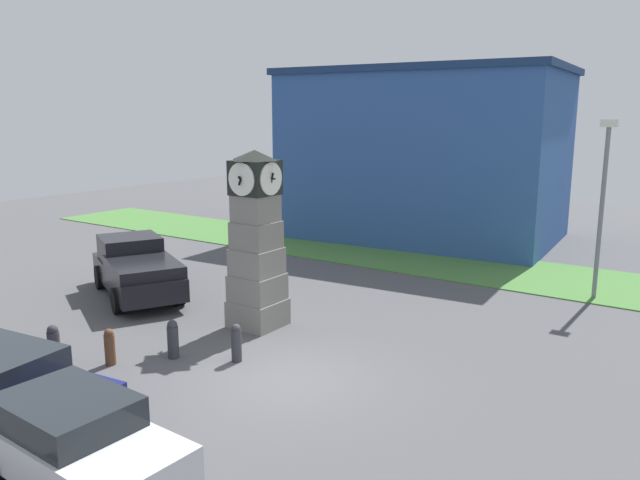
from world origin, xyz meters
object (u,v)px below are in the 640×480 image
(clock_tower, at_px, (257,247))
(car_by_building, at_px, (77,441))
(bollard_near_tower, at_px, (54,344))
(bollard_mid_row, at_px, (110,346))
(bollard_far_row, at_px, (173,339))
(car_near_tower, at_px, (0,387))
(street_lamp_near_road, at_px, (603,196))
(pickup_truck, at_px, (137,268))
(bollard_end_row, at_px, (236,343))

(clock_tower, xyz_separation_m, car_by_building, (2.58, -7.55, -1.54))
(bollard_near_tower, height_order, bollard_mid_row, bollard_near_tower)
(bollard_near_tower, xyz_separation_m, bollard_far_row, (2.14, 1.82, 0.01))
(bollard_far_row, distance_m, car_near_tower, 4.20)
(car_near_tower, relative_size, street_lamp_near_road, 0.82)
(street_lamp_near_road, bearing_deg, pickup_truck, -146.58)
(bollard_near_tower, height_order, car_by_building, car_by_building)
(car_near_tower, bearing_deg, bollard_end_row, 71.68)
(bollard_end_row, bearing_deg, car_by_building, -75.91)
(car_near_tower, bearing_deg, bollard_far_row, 87.46)
(bollard_mid_row, relative_size, car_by_building, 0.23)
(bollard_near_tower, height_order, bollard_end_row, bollard_end_row)
(bollard_mid_row, relative_size, pickup_truck, 0.16)
(bollard_far_row, height_order, car_near_tower, car_near_tower)
(clock_tower, xyz_separation_m, pickup_truck, (-5.13, -0.01, -1.36))
(car_near_tower, relative_size, pickup_truck, 0.85)
(bollard_mid_row, distance_m, bollard_end_row, 3.00)
(bollard_end_row, xyz_separation_m, pickup_truck, (-6.40, 2.29, 0.45))
(clock_tower, distance_m, car_near_tower, 7.36)
(car_by_building, distance_m, street_lamp_near_road, 16.62)
(car_near_tower, bearing_deg, car_by_building, -6.91)
(bollard_mid_row, xyz_separation_m, street_lamp_near_road, (8.38, 12.34, 2.89))
(car_by_building, height_order, pickup_truck, pickup_truck)
(bollard_far_row, bearing_deg, street_lamp_near_road, 56.33)
(bollard_far_row, xyz_separation_m, car_by_building, (2.75, -4.54, 0.26))
(bollard_mid_row, distance_m, car_near_tower, 3.14)
(clock_tower, distance_m, pickup_truck, 5.31)
(bollard_mid_row, height_order, street_lamp_near_road, street_lamp_near_road)
(bollard_end_row, bearing_deg, bollard_far_row, -153.63)
(bollard_end_row, relative_size, street_lamp_near_road, 0.17)
(clock_tower, xyz_separation_m, bollard_end_row, (1.26, -2.30, -1.81))
(car_near_tower, distance_m, pickup_truck, 8.63)
(bollard_end_row, xyz_separation_m, street_lamp_near_road, (6.02, 10.48, 2.86))
(bollard_near_tower, distance_m, street_lamp_near_road, 16.42)
(clock_tower, distance_m, street_lamp_near_road, 11.01)
(bollard_mid_row, bearing_deg, clock_tower, 75.23)
(car_by_building, bearing_deg, street_lamp_near_road, 73.35)
(bollard_end_row, distance_m, pickup_truck, 6.81)
(clock_tower, distance_m, bollard_end_row, 3.18)
(bollard_far_row, distance_m, pickup_truck, 5.82)
(pickup_truck, bearing_deg, bollard_end_row, -19.67)
(bollard_end_row, height_order, car_near_tower, car_near_tower)
(bollard_mid_row, xyz_separation_m, pickup_truck, (-4.04, 4.14, 0.48))
(bollard_mid_row, relative_size, bollard_end_row, 0.95)
(bollard_near_tower, bearing_deg, bollard_mid_row, 29.28)
(car_near_tower, distance_m, car_by_building, 2.96)
(car_near_tower, height_order, pickup_truck, pickup_truck)
(bollard_near_tower, xyz_separation_m, street_lamp_near_road, (9.59, 13.02, 2.87))
(bollard_near_tower, distance_m, car_near_tower, 3.07)
(bollard_mid_row, relative_size, car_near_tower, 0.19)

